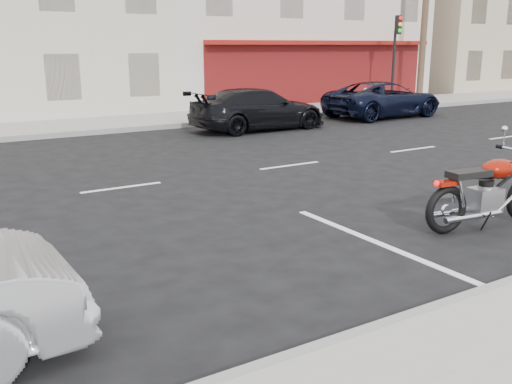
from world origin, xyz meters
The scene contains 6 objects.
ground centered at (0.00, 0.00, 0.00)m, with size 120.00×120.00×0.00m, color black.
bldg_far_east centered at (26.00, 16.30, 5.50)m, with size 12.00×12.00×11.00m, color tan.
traffic_light centered at (13.50, 8.33, 2.56)m, with size 0.26×0.30×3.80m.
fire_hydrant centered at (12.00, 8.50, 0.53)m, with size 0.20×0.20×0.72m.
suv_far centered at (10.30, 5.62, 0.68)m, with size 2.25×4.87×1.35m, color black.
car_far centered at (4.41, 5.24, 0.67)m, with size 1.89×4.65×1.35m, color black.
Camera 1 is at (-5.43, -10.53, 2.69)m, focal length 40.00 mm.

